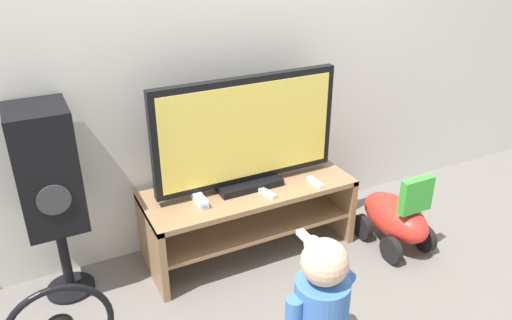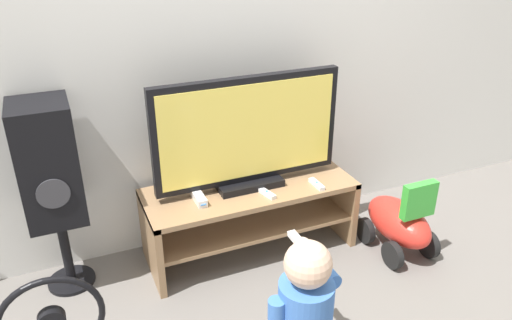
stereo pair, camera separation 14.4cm
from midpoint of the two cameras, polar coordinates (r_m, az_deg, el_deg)
The scene contains 10 objects.
ground_plane at distance 2.88m, azimuth 2.56°, elevation -12.53°, with size 16.00×16.00×0.00m, color slate.
wall_back at distance 2.78m, azimuth -1.81°, elevation 15.83°, with size 10.00×0.06×2.60m.
tv_stand at distance 2.88m, azimuth 0.72°, elevation -5.50°, with size 1.19×0.45×0.42m.
television at distance 2.69m, azimuth 0.60°, elevation 2.92°, with size 1.05×0.20×0.63m.
game_console at distance 2.67m, azimuth -5.06°, elevation -4.28°, with size 0.05×0.17×0.04m.
remote_primary at distance 2.84m, azimuth 8.40°, elevation -2.77°, with size 0.04×0.13×0.03m.
remote_secondary at distance 2.73m, azimuth 2.73°, elevation -3.83°, with size 0.06×0.13×0.03m.
child at distance 1.94m, azimuth 7.76°, elevation -17.22°, with size 0.30×0.46×0.80m.
speaker_tower at distance 2.58m, azimuth -21.12°, elevation -0.82°, with size 0.27×0.32×1.03m.
ride_on_toy at distance 3.06m, azimuth 17.38°, elevation -6.80°, with size 0.29×0.49×0.51m.
Camera 2 is at (-0.94, -2.05, 1.79)m, focal length 35.00 mm.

